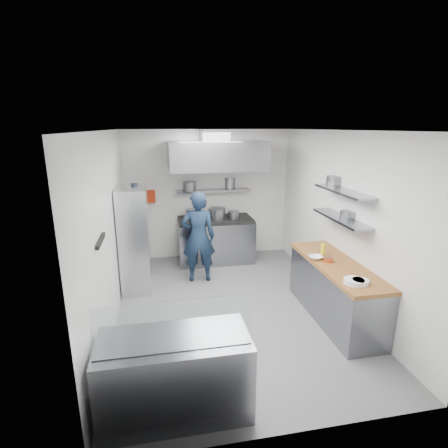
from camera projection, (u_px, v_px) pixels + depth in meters
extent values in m
plane|color=#58585A|center=(231.00, 307.00, 5.71)|extent=(5.00, 5.00, 0.00)
plane|color=silver|center=(232.00, 130.00, 4.96)|extent=(5.00, 5.00, 0.00)
cube|color=white|center=(208.00, 195.00, 7.70)|extent=(3.60, 2.80, 0.02)
cube|color=white|center=(292.00, 303.00, 2.97)|extent=(3.60, 2.80, 0.02)
cube|color=white|center=(109.00, 231.00, 5.01)|extent=(2.80, 5.00, 0.02)
cube|color=white|center=(340.00, 219.00, 5.66)|extent=(2.80, 5.00, 0.02)
cube|color=gray|center=(216.00, 241.00, 7.60)|extent=(1.60, 0.80, 0.90)
cube|color=black|center=(215.00, 220.00, 7.47)|extent=(1.57, 0.78, 0.06)
cylinder|color=slate|center=(193.00, 214.00, 7.44)|extent=(0.27, 0.27, 0.20)
cylinder|color=slate|center=(217.00, 214.00, 7.36)|extent=(0.36, 0.36, 0.24)
cylinder|color=slate|center=(233.00, 215.00, 7.42)|extent=(0.24, 0.24, 0.16)
cube|color=gray|center=(213.00, 190.00, 7.54)|extent=(1.60, 0.30, 0.04)
cylinder|color=slate|center=(190.00, 186.00, 7.44)|extent=(0.26, 0.26, 0.18)
cylinder|color=slate|center=(229.00, 182.00, 7.80)|extent=(0.28, 0.28, 0.22)
cube|color=gray|center=(216.00, 155.00, 6.93)|extent=(1.90, 1.15, 0.55)
cube|color=slate|center=(214.00, 135.00, 7.04)|extent=(0.55, 0.55, 0.24)
cube|color=#B1260E|center=(150.00, 196.00, 7.41)|extent=(0.22, 0.10, 0.26)
imported|color=#122137|center=(198.00, 237.00, 6.51)|extent=(0.66, 0.46, 1.72)
cube|color=silver|center=(135.00, 239.00, 6.22)|extent=(0.50, 0.90, 1.85)
cube|color=white|center=(135.00, 245.00, 6.25)|extent=(0.17, 0.22, 0.20)
cube|color=yellow|center=(134.00, 213.00, 6.47)|extent=(0.14, 0.18, 0.16)
cylinder|color=black|center=(135.00, 188.00, 6.15)|extent=(0.12, 0.12, 0.18)
cube|color=black|center=(101.00, 241.00, 4.13)|extent=(0.04, 0.55, 0.05)
cube|color=gray|center=(334.00, 292.00, 5.30)|extent=(0.62, 2.00, 0.84)
cube|color=brown|center=(337.00, 265.00, 5.18)|extent=(0.65, 2.04, 0.06)
cylinder|color=white|center=(354.00, 281.00, 4.49)|extent=(0.26, 0.26, 0.06)
cylinder|color=white|center=(360.00, 282.00, 4.48)|extent=(0.21, 0.21, 0.06)
cylinder|color=#CE613A|center=(328.00, 260.00, 5.22)|extent=(0.14, 0.14, 0.06)
cylinder|color=yellow|center=(323.00, 249.00, 5.48)|extent=(0.06, 0.06, 0.18)
imported|color=white|center=(315.00, 257.00, 5.33)|extent=(0.21, 0.21, 0.05)
cube|color=gray|center=(340.00, 218.00, 5.32)|extent=(0.30, 1.30, 0.04)
cube|color=gray|center=(343.00, 191.00, 5.21)|extent=(0.30, 1.30, 0.04)
cylinder|color=slate|center=(348.00, 214.00, 5.31)|extent=(0.24, 0.24, 0.10)
cylinder|color=slate|center=(334.00, 180.00, 5.67)|extent=(0.26, 0.26, 0.14)
cube|color=gray|center=(175.00, 375.00, 3.53)|extent=(1.50, 0.70, 0.85)
cube|color=silver|center=(173.00, 325.00, 3.24)|extent=(1.47, 0.19, 0.42)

